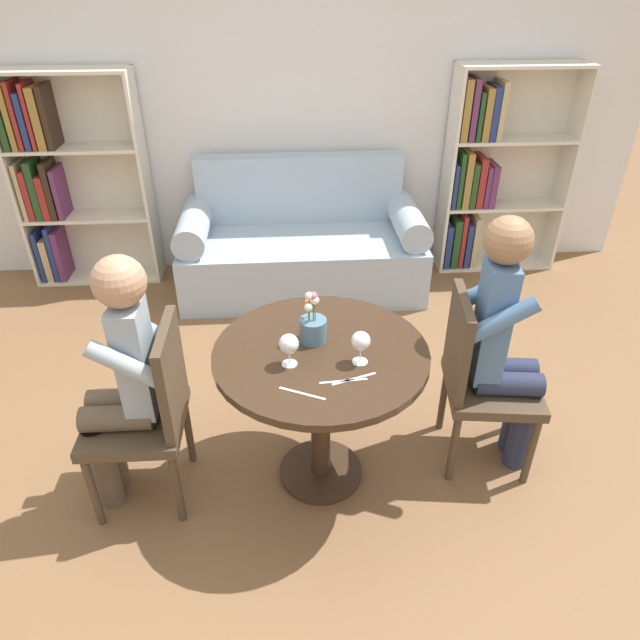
# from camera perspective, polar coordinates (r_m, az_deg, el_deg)

# --- Properties ---
(ground_plane) EXTENTS (16.00, 16.00, 0.00)m
(ground_plane) POSITION_cam_1_polar(r_m,az_deg,el_deg) (2.89, 0.07, -15.04)
(ground_plane) COLOR brown
(back_wall) EXTENTS (5.20, 0.05, 2.70)m
(back_wall) POSITION_cam_1_polar(r_m,az_deg,el_deg) (4.36, -2.35, 22.16)
(back_wall) COLOR silver
(back_wall) RESTS_ON ground_plane
(round_table) EXTENTS (0.92, 0.92, 0.74)m
(round_table) POSITION_cam_1_polar(r_m,az_deg,el_deg) (2.49, 0.08, -5.90)
(round_table) COLOR #382619
(round_table) RESTS_ON ground_plane
(couch) EXTENTS (1.75, 0.80, 0.92)m
(couch) POSITION_cam_1_polar(r_m,az_deg,el_deg) (4.27, -1.83, 7.27)
(couch) COLOR #9EB2C6
(couch) RESTS_ON ground_plane
(bookshelf_left) EXTENTS (0.93, 0.28, 1.53)m
(bookshelf_left) POSITION_cam_1_polar(r_m,az_deg,el_deg) (4.61, -24.17, 12.71)
(bookshelf_left) COLOR silver
(bookshelf_left) RESTS_ON ground_plane
(bookshelf_right) EXTENTS (0.93, 0.28, 1.53)m
(bookshelf_right) POSITION_cam_1_polar(r_m,az_deg,el_deg) (4.63, 16.45, 13.87)
(bookshelf_right) COLOR silver
(bookshelf_right) RESTS_ON ground_plane
(chair_left) EXTENTS (0.42, 0.42, 0.90)m
(chair_left) POSITION_cam_1_polar(r_m,az_deg,el_deg) (2.58, -16.68, -8.54)
(chair_left) COLOR #473828
(chair_left) RESTS_ON ground_plane
(chair_right) EXTENTS (0.47, 0.47, 0.90)m
(chair_right) POSITION_cam_1_polar(r_m,az_deg,el_deg) (2.76, 15.58, -5.35)
(chair_right) COLOR #473828
(chair_right) RESTS_ON ground_plane
(person_left) EXTENTS (0.42, 0.34, 1.22)m
(person_left) POSITION_cam_1_polar(r_m,az_deg,el_deg) (2.51, -19.24, -5.77)
(person_left) COLOR brown
(person_left) RESTS_ON ground_plane
(person_right) EXTENTS (0.44, 0.37, 1.28)m
(person_right) POSITION_cam_1_polar(r_m,az_deg,el_deg) (2.67, 18.02, -2.33)
(person_right) COLOR #282D47
(person_right) RESTS_ON ground_plane
(wine_glass_left) EXTENTS (0.08, 0.08, 0.14)m
(wine_glass_left) POSITION_cam_1_polar(r_m,az_deg,el_deg) (2.27, -3.13, -2.48)
(wine_glass_left) COLOR white
(wine_glass_left) RESTS_ON round_table
(wine_glass_right) EXTENTS (0.08, 0.08, 0.14)m
(wine_glass_right) POSITION_cam_1_polar(r_m,az_deg,el_deg) (2.28, 4.10, -2.20)
(wine_glass_right) COLOR white
(wine_glass_right) RESTS_ON round_table
(flower_vase) EXTENTS (0.12, 0.12, 0.24)m
(flower_vase) POSITION_cam_1_polar(r_m,az_deg,el_deg) (2.42, -0.73, -0.59)
(flower_vase) COLOR slate
(flower_vase) RESTS_ON round_table
(knife_left_setting) EXTENTS (0.18, 0.09, 0.00)m
(knife_left_setting) POSITION_cam_1_polar(r_m,az_deg,el_deg) (2.17, -1.80, -7.35)
(knife_left_setting) COLOR silver
(knife_left_setting) RESTS_ON round_table
(fork_left_setting) EXTENTS (0.19, 0.02, 0.00)m
(fork_left_setting) POSITION_cam_1_polar(r_m,az_deg,el_deg) (2.23, 2.36, -6.11)
(fork_left_setting) COLOR silver
(fork_left_setting) RESTS_ON round_table
(knife_right_setting) EXTENTS (0.18, 0.07, 0.00)m
(knife_right_setting) POSITION_cam_1_polar(r_m,az_deg,el_deg) (2.25, 3.41, -5.90)
(knife_right_setting) COLOR silver
(knife_right_setting) RESTS_ON round_table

